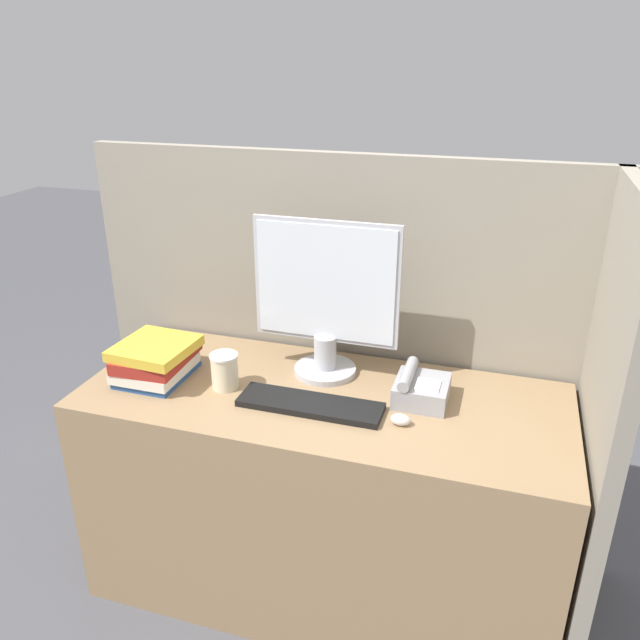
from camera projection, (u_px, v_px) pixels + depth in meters
name	position (u px, v px, depth m)	size (l,w,h in m)	color
cubicle_panel_rear	(350.00, 358.00, 2.29)	(1.93, 0.04, 1.47)	gray
cubicle_panel_right	(593.00, 444.00, 1.79)	(0.04, 0.68, 1.47)	gray
desk	(322.00, 494.00, 2.12)	(1.53, 0.62, 0.78)	#937551
monitor	(326.00, 303.00, 2.01)	(0.48, 0.21, 0.52)	#B7B7BC
keyboard	(310.00, 405.00, 1.89)	(0.44, 0.13, 0.02)	black
mouse	(400.00, 420.00, 1.80)	(0.06, 0.04, 0.03)	silver
coffee_cup	(225.00, 371.00, 1.99)	(0.09, 0.09, 0.12)	beige
book_stack	(156.00, 359.00, 2.05)	(0.24, 0.28, 0.13)	#264C8C
desk_telephone	(420.00, 389.00, 1.92)	(0.16, 0.18, 0.10)	#99999E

